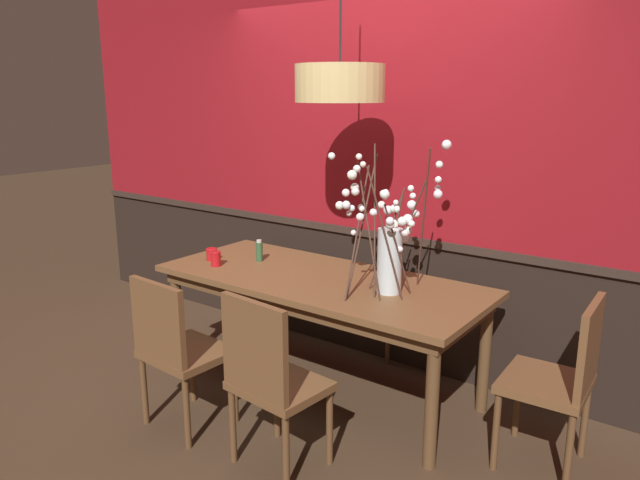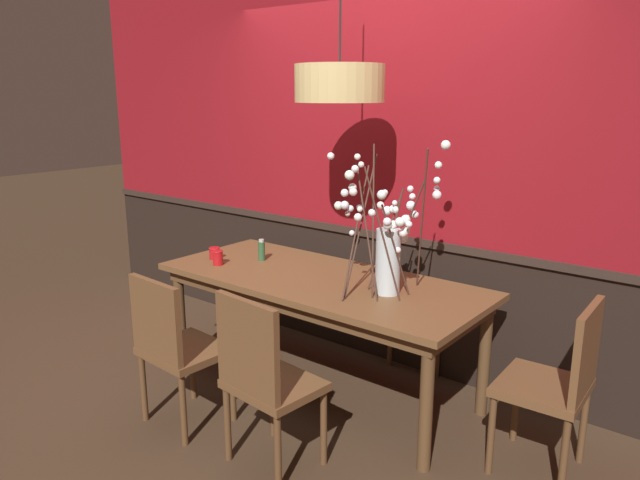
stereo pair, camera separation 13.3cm
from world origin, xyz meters
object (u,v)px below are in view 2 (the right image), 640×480
chair_near_side_left (175,344)px  pendant_lamp (340,83)px  condiment_bottle (262,250)px  chair_near_side_right (263,375)px  vase_with_blossoms (387,246)px  chair_head_east_end (558,379)px  chair_far_side_right (430,290)px  candle_holder_nearer_edge (218,258)px  candle_holder_nearer_center (215,253)px  dining_table (320,289)px

chair_near_side_left → pendant_lamp: 1.76m
condiment_bottle → pendant_lamp: pendant_lamp is taller
chair_near_side_right → vase_with_blossoms: size_ratio=1.07×
chair_head_east_end → vase_with_blossoms: (-0.99, -0.02, 0.52)m
chair_near_side_right → chair_far_side_right: (0.01, 1.70, -0.00)m
candle_holder_nearer_edge → candle_holder_nearer_center: bearing=146.5°
chair_far_side_right → pendant_lamp: bearing=-104.9°
chair_far_side_right → vase_with_blossoms: vase_with_blossoms is taller
condiment_bottle → pendant_lamp: (0.67, -0.01, 1.11)m
chair_near_side_right → condiment_bottle: (-0.88, 0.91, 0.31)m
chair_near_side_left → pendant_lamp: (0.47, 0.91, 1.43)m
dining_table → candle_holder_nearer_edge: bearing=-163.6°
chair_head_east_end → chair_near_side_left: bearing=-154.2°
chair_near_side_left → vase_with_blossoms: (0.85, 0.87, 0.53)m
chair_far_side_right → pendant_lamp: 1.65m
condiment_bottle → pendant_lamp: 1.30m
chair_near_side_right → condiment_bottle: bearing=134.0°
chair_near_side_left → chair_far_side_right: size_ratio=0.98×
pendant_lamp → chair_near_side_right: bearing=-77.0°
chair_far_side_right → vase_with_blossoms: size_ratio=1.06×
chair_near_side_right → candle_holder_nearer_center: chair_near_side_right is taller
dining_table → condiment_bottle: (-0.56, 0.05, 0.15)m
chair_far_side_right → pendant_lamp: size_ratio=0.87×
vase_with_blossoms → condiment_bottle: vase_with_blossoms is taller
chair_near_side_right → candle_holder_nearer_edge: 1.25m
chair_head_east_end → pendant_lamp: pendant_lamp is taller
chair_head_east_end → pendant_lamp: bearing=179.3°
chair_head_east_end → chair_near_side_right: 1.46m
chair_far_side_right → candle_holder_nearer_edge: 1.51m
chair_head_east_end → chair_far_side_right: chair_far_side_right is taller
condiment_bottle → dining_table: bearing=-5.6°
candle_holder_nearer_center → chair_near_side_left: bearing=-57.2°
dining_table → chair_far_side_right: bearing=69.1°
chair_near_side_right → condiment_bottle: size_ratio=6.28×
chair_near_side_left → pendant_lamp: size_ratio=0.86×
chair_head_east_end → condiment_bottle: 2.06m
candle_holder_nearer_center → pendant_lamp: 1.49m
dining_table → condiment_bottle: size_ratio=14.07×
chair_head_east_end → chair_near_side_left: (-1.84, -0.89, -0.01)m
dining_table → chair_near_side_right: 0.92m
candle_holder_nearer_center → condiment_bottle: size_ratio=0.56×
chair_far_side_right → candle_holder_nearer_center: 1.55m
chair_near_side_right → condiment_bottle: chair_near_side_right is taller
chair_near_side_left → chair_far_side_right: (0.69, 1.72, 0.01)m
chair_near_side_left → pendant_lamp: bearing=62.6°
chair_head_east_end → chair_near_side_right: (-1.16, -0.88, 0.00)m
dining_table → chair_near_side_left: 0.95m
chair_near_side_left → vase_with_blossoms: vase_with_blossoms is taller
dining_table → condiment_bottle: bearing=174.4°
condiment_bottle → chair_far_side_right: bearing=42.1°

